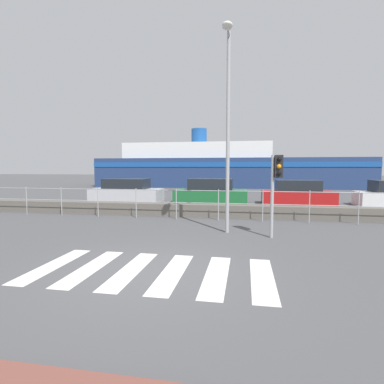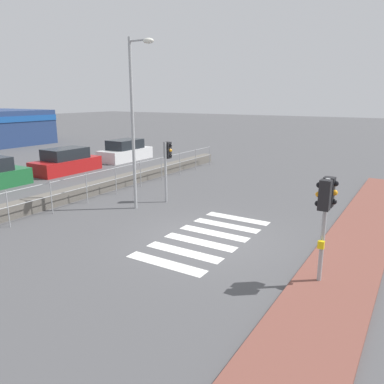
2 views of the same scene
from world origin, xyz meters
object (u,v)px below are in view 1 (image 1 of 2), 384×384
parked_car_red (297,194)px  ferry_boat (222,168)px  streetlamp (228,110)px  parked_car_silver (127,192)px  parked_car_green (211,192)px  traffic_light_far (276,177)px

parked_car_red → ferry_boat: bearing=108.3°
streetlamp → parked_car_silver: 11.44m
ferry_boat → parked_car_green: (0.58, -17.07, -1.45)m
traffic_light_far → parked_car_red: size_ratio=0.63×
parked_car_silver → parked_car_green: parked_car_green is taller
streetlamp → parked_car_green: streetlamp is taller
parked_car_silver → parked_car_green: 5.43m
traffic_light_far → parked_car_red: (2.08, 8.79, -1.25)m
ferry_boat → parked_car_green: ferry_boat is taller
parked_car_green → ferry_boat: bearing=91.9°
streetlamp → parked_car_silver: bearing=129.2°
traffic_light_far → parked_car_red: bearing=76.7°
traffic_light_far → streetlamp: size_ratio=0.39×
streetlamp → parked_car_green: (-1.49, 8.47, -3.31)m
ferry_boat → parked_car_silver: ferry_boat is taller
traffic_light_far → ferry_boat: size_ratio=0.09×
streetlamp → ferry_boat: size_ratio=0.22×
parked_car_silver → parked_car_red: size_ratio=1.11×
parked_car_green → parked_car_red: parked_car_green is taller
traffic_light_far → ferry_boat: bearing=97.8°
streetlamp → parked_car_green: bearing=100.0°
parked_car_silver → parked_car_green: bearing=-0.0°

